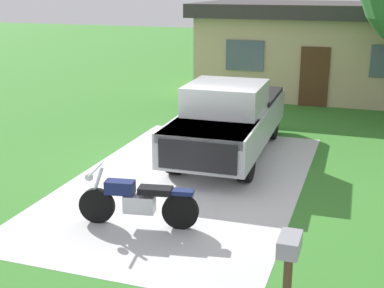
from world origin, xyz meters
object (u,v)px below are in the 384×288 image
object	(u,v)px
pickup_truck	(230,117)
mailbox	(289,257)
motorcycle	(137,201)
neighbor_house	(323,48)

from	to	relation	value
pickup_truck	mailbox	world-z (taller)	pickup_truck
motorcycle	pickup_truck	xyz separation A→B (m)	(0.48, 4.67, 0.48)
mailbox	neighbor_house	size ratio (longest dim) A/B	0.13
motorcycle	pickup_truck	world-z (taller)	pickup_truck
motorcycle	mailbox	world-z (taller)	mailbox
motorcycle	mailbox	xyz separation A→B (m)	(3.01, -2.08, 0.51)
pickup_truck	neighbor_house	bearing A→B (deg)	80.71
motorcycle	neighbor_house	xyz separation A→B (m)	(1.91, 13.42, 1.32)
mailbox	neighbor_house	xyz separation A→B (m)	(-1.10, 15.50, 0.81)
neighbor_house	mailbox	bearing A→B (deg)	-85.95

